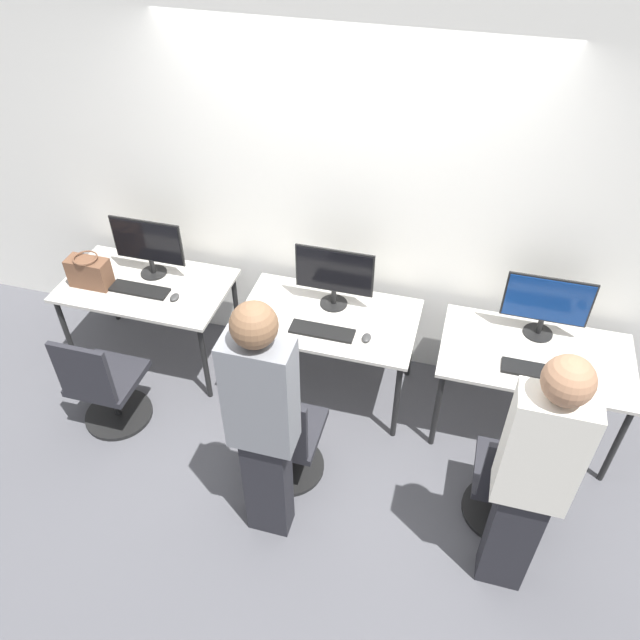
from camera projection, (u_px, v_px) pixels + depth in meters
The scene contains 20 objects.
ground_plane at pixel (315, 423), 4.51m from camera, with size 20.00×20.00×0.00m, color #4C4C51.
wall_back at pixel (348, 195), 4.21m from camera, with size 12.00×0.05×2.80m.
desk_left at pixel (147, 292), 4.63m from camera, with size 1.22×0.72×0.71m.
monitor_left at pixel (148, 245), 4.52m from camera, with size 0.55×0.19×0.46m.
keyboard_left at pixel (140, 290), 4.52m from camera, with size 0.44×0.13×0.02m.
mouse_left at pixel (175, 297), 4.44m from camera, with size 0.06×0.09×0.03m.
office_chair_left at pixel (105, 388), 4.30m from camera, with size 0.48×0.48×0.86m.
desk_center at pixel (328, 325), 4.35m from camera, with size 1.22×0.72×0.71m.
monitor_center at pixel (334, 275), 4.25m from camera, with size 0.55×0.19×0.46m.
keyboard_center at pixel (322, 331), 4.18m from camera, with size 0.44×0.13×0.02m.
mouse_center at pixel (367, 338), 4.12m from camera, with size 0.06×0.09×0.03m.
office_chair_center at pixel (284, 441), 3.95m from camera, with size 0.48×0.48×0.86m.
person_center at pixel (263, 421), 3.28m from camera, with size 0.36×0.23×1.75m.
desk_right at pixel (535, 362), 4.07m from camera, with size 1.22×0.72×0.71m.
monitor_right at pixel (546, 304), 4.01m from camera, with size 0.55×0.19×0.46m.
keyboard_right at pixel (537, 371), 3.89m from camera, with size 0.44×0.13×0.02m.
mouse_right at pixel (588, 382), 3.81m from camera, with size 0.06×0.09×0.03m.
office_chair_right at pixel (510, 487), 3.69m from camera, with size 0.48×0.48×0.86m.
person_right at pixel (533, 476), 3.03m from camera, with size 0.36×0.23×1.73m.
handbag at pixel (89, 272), 4.51m from camera, with size 0.30×0.18×0.25m.
Camera 1 is at (0.82, -2.82, 3.50)m, focal length 35.00 mm.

